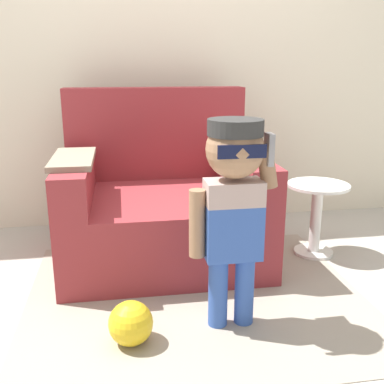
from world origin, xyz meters
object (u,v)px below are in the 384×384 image
at_px(person_child, 233,193).
at_px(toy_ball, 131,323).
at_px(armchair, 161,203).
at_px(side_table, 316,212).

distance_m(person_child, toy_ball, 0.68).
relative_size(person_child, toy_ball, 4.91).
distance_m(armchair, side_table, 0.93).
relative_size(armchair, person_child, 1.27).
xyz_separation_m(person_child, side_table, (0.70, 0.68, -0.34)).
xyz_separation_m(side_table, toy_ball, (-1.14, -0.75, -0.18)).
relative_size(person_child, side_table, 2.06).
bearing_deg(armchair, toy_ball, -103.38).
xyz_separation_m(armchair, toy_ball, (-0.22, -0.92, -0.23)).
xyz_separation_m(person_child, toy_ball, (-0.44, -0.08, -0.52)).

